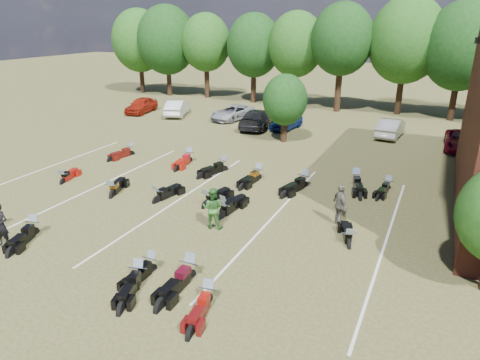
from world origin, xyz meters
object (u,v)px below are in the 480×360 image
Objects in this scene: car_0 at (141,105)px; motorcycle_3 at (139,283)px; motorcycle_7 at (63,183)px; car_4 at (286,121)px; motorcycle_14 at (131,155)px; person_grey at (340,205)px; person_black at (0,225)px; person_green at (213,208)px.

car_0 is 1.97× the size of motorcycle_3.
car_4 is at bearing -127.49° from motorcycle_7.
car_0 reaches higher than motorcycle_7.
car_4 is (14.84, -0.13, -0.09)m from car_0.
car_4 is at bearing 70.65° from motorcycle_14.
person_grey is at bearing -3.88° from motorcycle_14.
person_grey is 15.57m from motorcycle_14.
motorcycle_7 is (-9.79, 5.89, 0.00)m from motorcycle_3.
person_black is 0.84× the size of motorcycle_3.
motorcycle_3 is (-5.17, -7.38, -0.95)m from person_grey.
car_4 is at bearing 66.22° from person_black.
person_grey is (11.66, 7.62, 0.03)m from person_black.
person_black is 8.43m from person_green.
motorcycle_3 is 0.99× the size of motorcycle_14.
person_black is 13.93m from person_grey.
car_4 is at bearing 78.86° from motorcycle_3.
car_0 is 29.12m from motorcycle_3.
person_black is at bearing -73.10° from car_0.
car_0 is 25.90m from person_black.
person_green is 4.86m from motorcycle_3.
motorcycle_7 is (-6.92, -17.08, -0.64)m from car_4.
person_grey is 0.87× the size of motorcycle_14.
motorcycle_7 is at bearing -103.90° from car_4.
car_0 is 1.95× the size of motorcycle_14.
car_0 is at bearing 14.72° from person_grey.
person_grey is 15.07m from motorcycle_7.
person_black is at bearing -90.71° from car_4.
person_green is 5.53m from person_grey.
motorcycle_7 is at bearing -74.07° from car_0.
car_4 reaches higher than motorcycle_3.
motorcycle_14 is at bearing 33.37° from person_grey.
motorcycle_7 is at bearing -18.16° from person_green.
car_4 is at bearing -9.29° from car_0.
person_grey reaches higher than motorcycle_14.
car_4 is 23.16m from motorcycle_3.
motorcycle_14 is (-14.95, 4.24, -0.95)m from person_grey.
motorcycle_14 is (-3.29, 11.86, -0.91)m from person_black.
car_0 is 2.25× the size of person_grey.
person_grey reaches higher than motorcycle_3.
motorcycle_14 is (-9.78, 11.62, 0.00)m from motorcycle_3.
person_black reaches higher than motorcycle_7.
motorcycle_3 is at bearing -61.30° from car_0.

